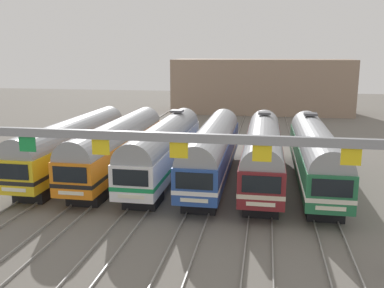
{
  "coord_description": "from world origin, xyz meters",
  "views": [
    {
      "loc": [
        6.07,
        -33.2,
        10.26
      ],
      "look_at": [
        0.24,
        0.32,
        2.92
      ],
      "focal_mm": 39.95,
      "sensor_mm": 36.0,
      "label": 1
    }
  ],
  "objects_px": {
    "commuter_train_yellow": "(73,143)",
    "catenary_gantry": "(139,154)",
    "commuter_train_blue": "(213,149)",
    "commuter_train_orange": "(118,145)",
    "commuter_train_green": "(315,152)",
    "commuter_train_maroon": "(263,150)",
    "commuter_train_white": "(165,147)"
  },
  "relations": [
    {
      "from": "commuter_train_green",
      "to": "commuter_train_blue",
      "type": "bearing_deg",
      "value": -179.97
    },
    {
      "from": "commuter_train_orange",
      "to": "commuter_train_maroon",
      "type": "height_order",
      "value": "commuter_train_maroon"
    },
    {
      "from": "commuter_train_white",
      "to": "commuter_train_maroon",
      "type": "xyz_separation_m",
      "value": [
        7.96,
        0.0,
        0.0
      ]
    },
    {
      "from": "commuter_train_blue",
      "to": "commuter_train_maroon",
      "type": "distance_m",
      "value": 3.98
    },
    {
      "from": "commuter_train_blue",
      "to": "commuter_train_maroon",
      "type": "height_order",
      "value": "commuter_train_maroon"
    },
    {
      "from": "commuter_train_white",
      "to": "commuter_train_blue",
      "type": "height_order",
      "value": "commuter_train_white"
    },
    {
      "from": "commuter_train_blue",
      "to": "commuter_train_green",
      "type": "height_order",
      "value": "commuter_train_green"
    },
    {
      "from": "commuter_train_yellow",
      "to": "catenary_gantry",
      "type": "relative_size",
      "value": 0.72
    },
    {
      "from": "commuter_train_blue",
      "to": "commuter_train_orange",
      "type": "bearing_deg",
      "value": 180.0
    },
    {
      "from": "commuter_train_maroon",
      "to": "catenary_gantry",
      "type": "bearing_deg",
      "value": -113.87
    },
    {
      "from": "commuter_train_yellow",
      "to": "commuter_train_white",
      "type": "relative_size",
      "value": 1.0
    },
    {
      "from": "commuter_train_maroon",
      "to": "commuter_train_orange",
      "type": "bearing_deg",
      "value": -179.98
    },
    {
      "from": "commuter_train_blue",
      "to": "commuter_train_green",
      "type": "relative_size",
      "value": 1.0
    },
    {
      "from": "commuter_train_orange",
      "to": "commuter_train_green",
      "type": "xyz_separation_m",
      "value": [
        15.93,
        0.0,
        0.0
      ]
    },
    {
      "from": "commuter_train_blue",
      "to": "catenary_gantry",
      "type": "height_order",
      "value": "catenary_gantry"
    },
    {
      "from": "commuter_train_yellow",
      "to": "catenary_gantry",
      "type": "height_order",
      "value": "catenary_gantry"
    },
    {
      "from": "commuter_train_blue",
      "to": "commuter_train_white",
      "type": "bearing_deg",
      "value": 179.94
    },
    {
      "from": "commuter_train_orange",
      "to": "commuter_train_green",
      "type": "relative_size",
      "value": 1.0
    },
    {
      "from": "commuter_train_yellow",
      "to": "commuter_train_white",
      "type": "bearing_deg",
      "value": 0.03
    },
    {
      "from": "commuter_train_orange",
      "to": "commuter_train_white",
      "type": "xyz_separation_m",
      "value": [
        3.98,
        0.0,
        0.0
      ]
    },
    {
      "from": "commuter_train_maroon",
      "to": "catenary_gantry",
      "type": "height_order",
      "value": "catenary_gantry"
    },
    {
      "from": "commuter_train_orange",
      "to": "catenary_gantry",
      "type": "xyz_separation_m",
      "value": [
        5.97,
        -13.49,
        2.65
      ]
    },
    {
      "from": "commuter_train_green",
      "to": "commuter_train_orange",
      "type": "bearing_deg",
      "value": -179.98
    },
    {
      "from": "commuter_train_yellow",
      "to": "commuter_train_blue",
      "type": "distance_m",
      "value": 11.94
    },
    {
      "from": "commuter_train_yellow",
      "to": "commuter_train_white",
      "type": "height_order",
      "value": "commuter_train_white"
    },
    {
      "from": "commuter_train_orange",
      "to": "commuter_train_white",
      "type": "bearing_deg",
      "value": 0.06
    },
    {
      "from": "commuter_train_green",
      "to": "commuter_train_white",
      "type": "bearing_deg",
      "value": 180.0
    },
    {
      "from": "commuter_train_white",
      "to": "commuter_train_maroon",
      "type": "bearing_deg",
      "value": 0.0
    },
    {
      "from": "commuter_train_yellow",
      "to": "commuter_train_maroon",
      "type": "bearing_deg",
      "value": 0.02
    },
    {
      "from": "catenary_gantry",
      "to": "commuter_train_white",
      "type": "bearing_deg",
      "value": 98.39
    },
    {
      "from": "commuter_train_yellow",
      "to": "commuter_train_orange",
      "type": "distance_m",
      "value": 3.98
    },
    {
      "from": "commuter_train_maroon",
      "to": "commuter_train_blue",
      "type": "bearing_deg",
      "value": -179.94
    }
  ]
}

